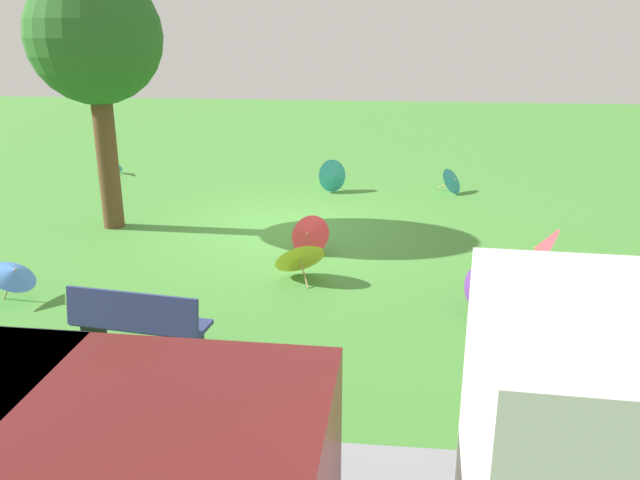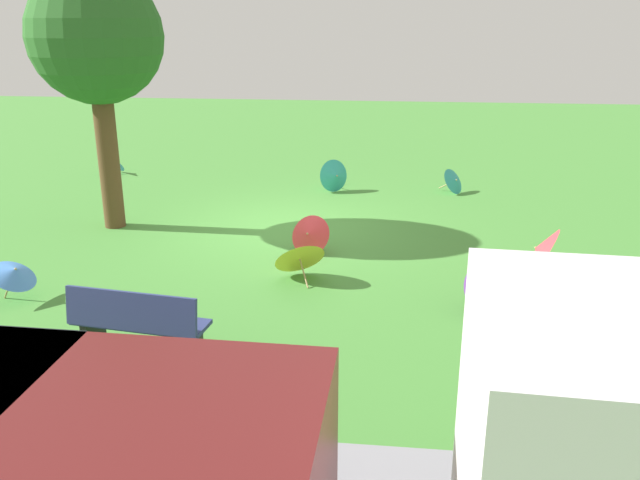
% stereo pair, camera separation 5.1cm
% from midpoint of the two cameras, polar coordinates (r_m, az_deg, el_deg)
% --- Properties ---
extents(ground, '(40.00, 40.00, 0.00)m').
position_cam_midpoint_polar(ground, '(12.49, -3.05, 1.04)').
color(ground, '#478C38').
extents(park_bench, '(1.65, 0.69, 0.90)m').
position_cam_midpoint_polar(park_bench, '(7.89, -15.35, -6.98)').
color(park_bench, navy).
rests_on(park_bench, ground).
extents(shade_tree, '(2.35, 2.35, 4.65)m').
position_cam_midpoint_polar(shade_tree, '(12.63, -18.72, 16.09)').
color(shade_tree, brown).
rests_on(shade_tree, ground).
extents(parasol_yellow_0, '(0.97, 0.91, 0.73)m').
position_cam_midpoint_polar(parasol_yellow_0, '(9.97, -1.72, -1.28)').
color(parasol_yellow_0, tan).
rests_on(parasol_yellow_0, ground).
extents(parasol_teal_0, '(0.74, 0.69, 0.75)m').
position_cam_midpoint_polar(parasol_teal_0, '(15.01, 1.43, 5.59)').
color(parasol_teal_0, tan).
rests_on(parasol_teal_0, ground).
extents(parasol_red_0, '(0.82, 0.74, 0.67)m').
position_cam_midpoint_polar(parasol_red_0, '(11.05, -0.82, 0.48)').
color(parasol_red_0, tan).
rests_on(parasol_red_0, ground).
extents(parasol_blue_0, '(0.75, 0.77, 0.65)m').
position_cam_midpoint_polar(parasol_blue_0, '(10.10, -24.85, -2.59)').
color(parasol_blue_0, tan).
rests_on(parasol_blue_0, ground).
extents(parasol_teal_1, '(0.67, 0.73, 0.57)m').
position_cam_midpoint_polar(parasol_teal_1, '(15.22, 11.68, 5.05)').
color(parasol_teal_1, tan).
rests_on(parasol_teal_1, ground).
extents(parasol_purple_1, '(1.01, 0.94, 0.75)m').
position_cam_midpoint_polar(parasol_purple_1, '(9.04, 15.04, -4.20)').
color(parasol_purple_1, tan).
rests_on(parasol_purple_1, ground).
extents(parasol_red_1, '(0.92, 0.94, 0.83)m').
position_cam_midpoint_polar(parasol_red_1, '(10.62, 18.67, -0.85)').
color(parasol_red_1, tan).
rests_on(parasol_red_1, ground).
extents(parasol_blue_1, '(0.73, 0.69, 0.56)m').
position_cam_midpoint_polar(parasol_blue_1, '(17.63, -17.21, 6.49)').
color(parasol_blue_1, tan).
rests_on(parasol_blue_1, ground).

